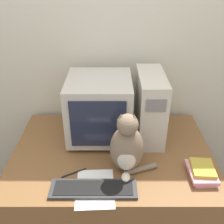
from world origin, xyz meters
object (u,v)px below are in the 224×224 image
(computer_tower, at_px, (150,106))
(pen, at_px, (74,173))
(cat, at_px, (127,147))
(keyboard, at_px, (94,189))
(book_stack, at_px, (202,171))
(crt_monitor, at_px, (99,108))

(computer_tower, height_order, pen, computer_tower)
(cat, xyz_separation_m, pen, (-0.31, -0.03, -0.17))
(keyboard, distance_m, book_stack, 0.64)
(keyboard, xyz_separation_m, book_stack, (0.63, 0.11, 0.02))
(computer_tower, distance_m, cat, 0.42)
(computer_tower, relative_size, keyboard, 0.96)
(book_stack, bearing_deg, computer_tower, 121.15)
(computer_tower, xyz_separation_m, keyboard, (-0.36, -0.55, -0.22))
(computer_tower, relative_size, cat, 1.14)
(computer_tower, bearing_deg, pen, -139.69)
(book_stack, xyz_separation_m, pen, (-0.75, 0.02, -0.03))
(crt_monitor, bearing_deg, book_stack, -34.70)
(computer_tower, relative_size, pen, 3.27)
(cat, xyz_separation_m, book_stack, (0.44, -0.05, -0.14))
(pen, bearing_deg, crt_monitor, 70.65)
(cat, relative_size, book_stack, 1.94)
(crt_monitor, bearing_deg, computer_tower, 2.00)
(crt_monitor, xyz_separation_m, pen, (-0.14, -0.40, -0.22))
(computer_tower, bearing_deg, keyboard, -123.60)
(computer_tower, xyz_separation_m, cat, (-0.17, -0.38, -0.06))
(crt_monitor, distance_m, keyboard, 0.58)
(cat, bearing_deg, book_stack, -3.12)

